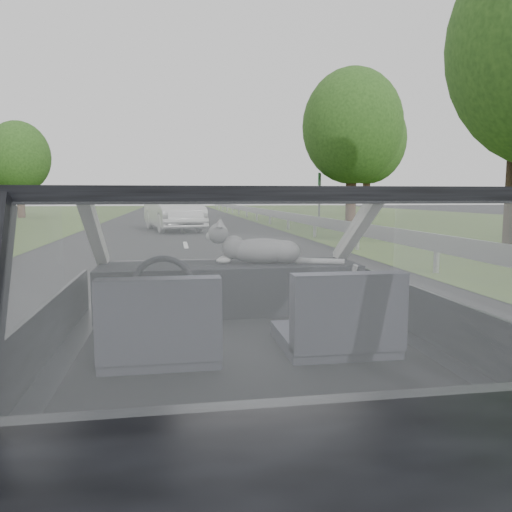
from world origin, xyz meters
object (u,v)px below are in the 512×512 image
object	(u,v)px
other_car	(173,211)
highway_sign	(319,199)
cat	(262,249)
subject_car	(244,335)

from	to	relation	value
other_car	highway_sign	distance (m)	7.49
highway_sign	cat	bearing A→B (deg)	-85.30
subject_car	other_car	size ratio (longest dim) A/B	0.82
highway_sign	other_car	bearing A→B (deg)	-136.92
cat	highway_sign	size ratio (longest dim) A/B	0.24
cat	subject_car	bearing A→B (deg)	-94.74
subject_car	cat	xyz separation A→B (m)	(0.20, 0.62, 0.36)
subject_car	other_car	xyz separation A→B (m)	(-0.33, 18.38, 0.08)
subject_car	highway_sign	xyz separation A→B (m)	(6.66, 21.04, 0.53)
subject_car	highway_sign	world-z (taller)	highway_sign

